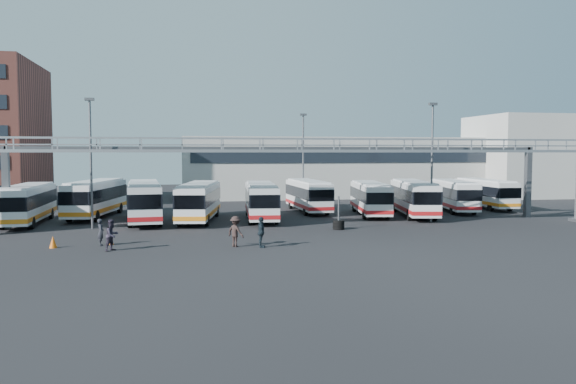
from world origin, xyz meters
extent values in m
plane|color=black|center=(0.00, 0.00, 0.00)|extent=(140.00, 140.00, 0.00)
cube|color=#92959A|center=(0.00, 5.00, 6.10)|extent=(50.00, 1.80, 0.22)
cube|color=#92959A|center=(0.00, 4.15, 7.05)|extent=(50.00, 0.10, 0.10)
cube|color=#92959A|center=(0.00, 5.85, 7.05)|extent=(50.00, 0.10, 0.10)
cube|color=#4C4F54|center=(0.00, 9.00, 6.30)|extent=(45.00, 0.50, 0.35)
cube|color=#9E9E99|center=(12.00, 38.00, 4.00)|extent=(42.00, 14.00, 8.00)
cube|color=#B2B2AD|center=(38.00, 32.00, 5.50)|extent=(14.00, 12.00, 11.00)
cylinder|color=#4C4F54|center=(-16.00, 8.00, 5.00)|extent=(0.18, 0.18, 10.00)
cube|color=#4C4F54|center=(-16.00, 8.00, 10.10)|extent=(0.70, 0.35, 0.22)
cylinder|color=#4C4F54|center=(12.00, 7.00, 5.00)|extent=(0.18, 0.18, 10.00)
cube|color=#4C4F54|center=(12.00, 7.00, 10.10)|extent=(0.70, 0.35, 0.22)
cylinder|color=#4C4F54|center=(4.00, 22.00, 5.00)|extent=(0.18, 0.18, 10.00)
cube|color=#4C4F54|center=(4.00, 22.00, 10.10)|extent=(0.70, 0.35, 0.22)
cube|color=silver|center=(-21.75, 12.08, 1.79)|extent=(2.59, 10.81, 2.70)
cube|color=black|center=(-21.75, 12.08, 2.11)|extent=(2.65, 10.87, 1.08)
cube|color=orange|center=(-21.75, 12.08, 0.83)|extent=(2.64, 10.86, 0.34)
cube|color=silver|center=(-21.75, 12.08, 3.22)|extent=(2.33, 9.73, 0.16)
cylinder|color=black|center=(-22.81, 8.62, 0.49)|extent=(0.31, 0.98, 0.98)
cylinder|color=black|center=(-20.60, 8.65, 0.49)|extent=(0.31, 0.98, 0.98)
cylinder|color=black|center=(-22.90, 15.52, 0.49)|extent=(0.31, 0.98, 0.98)
cylinder|color=black|center=(-20.69, 15.55, 0.49)|extent=(0.31, 0.98, 0.98)
cube|color=silver|center=(-16.87, 16.15, 1.86)|extent=(4.43, 11.48, 2.80)
cube|color=black|center=(-16.87, 16.15, 2.19)|extent=(4.50, 11.55, 1.12)
cube|color=orange|center=(-16.87, 16.15, 0.87)|extent=(4.49, 11.54, 0.36)
cube|color=silver|center=(-16.87, 16.15, 3.34)|extent=(3.99, 10.33, 0.16)
cylinder|color=black|center=(-18.62, 12.81, 0.51)|extent=(0.48, 1.06, 1.02)
cylinder|color=black|center=(-16.35, 12.41, 0.51)|extent=(0.48, 1.06, 1.02)
cylinder|color=black|center=(-17.40, 19.88, 0.51)|extent=(0.48, 1.06, 1.02)
cylinder|color=black|center=(-15.12, 19.48, 0.51)|extent=(0.48, 1.06, 1.02)
cube|color=silver|center=(-12.26, 11.69, 1.89)|extent=(3.42, 11.53, 2.84)
cube|color=black|center=(-12.26, 11.69, 2.22)|extent=(3.48, 11.60, 1.14)
cube|color=#A81418|center=(-12.26, 11.69, 0.88)|extent=(3.47, 11.59, 0.36)
cube|color=silver|center=(-12.26, 11.69, 3.39)|extent=(3.08, 10.38, 0.17)
cylinder|color=black|center=(-13.16, 7.97, 0.52)|extent=(0.39, 1.05, 1.03)
cylinder|color=black|center=(-10.82, 8.14, 0.52)|extent=(0.39, 1.05, 1.03)
cylinder|color=black|center=(-13.69, 15.23, 0.52)|extent=(0.39, 1.05, 1.03)
cylinder|color=black|center=(-11.36, 15.40, 0.52)|extent=(0.39, 1.05, 1.03)
cube|color=silver|center=(-7.59, 11.46, 1.81)|extent=(4.32, 11.19, 2.73)
cube|color=black|center=(-7.59, 11.46, 2.14)|extent=(4.39, 11.26, 1.09)
cube|color=orange|center=(-7.59, 11.46, 0.84)|extent=(4.38, 11.25, 0.35)
cube|color=silver|center=(-7.59, 11.46, 3.26)|extent=(3.89, 10.07, 0.16)
cylinder|color=black|center=(-9.29, 8.21, 0.50)|extent=(0.46, 1.03, 0.99)
cylinder|color=black|center=(-7.08, 7.83, 0.50)|extent=(0.46, 1.03, 0.99)
cylinder|color=black|center=(-8.09, 15.10, 0.50)|extent=(0.46, 1.03, 0.99)
cylinder|color=black|center=(-5.88, 14.71, 0.50)|extent=(0.46, 1.03, 0.99)
cube|color=silver|center=(-2.15, 11.36, 1.78)|extent=(3.32, 10.88, 2.68)
cube|color=black|center=(-2.15, 11.36, 2.09)|extent=(3.38, 10.94, 1.07)
cube|color=#A81418|center=(-2.15, 11.36, 0.83)|extent=(3.37, 10.93, 0.34)
cube|color=silver|center=(-2.15, 11.36, 3.19)|extent=(2.99, 9.79, 0.16)
cylinder|color=black|center=(-3.53, 8.03, 0.49)|extent=(0.37, 0.99, 0.97)
cylinder|color=black|center=(-1.34, 7.85, 0.49)|extent=(0.37, 0.99, 0.97)
cylinder|color=black|center=(-2.96, 14.86, 0.49)|extent=(0.37, 0.99, 0.97)
cylinder|color=black|center=(-0.77, 14.68, 0.49)|extent=(0.37, 0.99, 0.97)
cube|color=silver|center=(3.46, 17.25, 1.74)|extent=(2.58, 10.52, 2.62)
cube|color=black|center=(3.46, 17.25, 2.05)|extent=(2.65, 10.58, 1.05)
cube|color=#A81418|center=(3.46, 17.25, 0.81)|extent=(2.64, 10.57, 0.33)
cube|color=silver|center=(3.46, 17.25, 3.12)|extent=(2.33, 9.46, 0.15)
cylinder|color=black|center=(2.46, 13.88, 0.48)|extent=(0.30, 0.96, 0.95)
cylinder|color=black|center=(4.60, 13.92, 0.48)|extent=(0.30, 0.96, 0.95)
cylinder|color=black|center=(2.33, 20.58, 0.48)|extent=(0.30, 0.96, 0.95)
cylinder|color=black|center=(4.47, 20.62, 0.48)|extent=(0.30, 0.96, 0.95)
cube|color=silver|center=(8.60, 13.12, 1.71)|extent=(4.00, 10.55, 2.58)
cube|color=black|center=(8.60, 13.12, 2.01)|extent=(4.07, 10.62, 1.03)
cube|color=#A81418|center=(8.60, 13.12, 0.80)|extent=(4.06, 10.61, 0.33)
cube|color=silver|center=(8.60, 13.12, 3.07)|extent=(3.60, 9.50, 0.15)
cylinder|color=black|center=(7.02, 10.04, 0.47)|extent=(0.43, 0.97, 0.94)
cylinder|color=black|center=(9.10, 9.70, 0.47)|extent=(0.43, 0.97, 0.94)
cylinder|color=black|center=(8.11, 16.55, 0.47)|extent=(0.43, 0.97, 0.94)
cylinder|color=black|center=(10.18, 16.20, 0.47)|extent=(0.43, 0.97, 0.94)
cube|color=silver|center=(12.33, 11.46, 1.81)|extent=(4.58, 11.19, 2.73)
cube|color=black|center=(12.33, 11.46, 2.13)|extent=(4.65, 11.26, 1.09)
cube|color=#A81418|center=(12.33, 11.46, 0.84)|extent=(4.64, 11.25, 0.35)
cube|color=silver|center=(12.33, 11.46, 3.25)|extent=(4.13, 10.07, 0.16)
cylinder|color=black|center=(10.54, 8.25, 0.50)|extent=(0.49, 1.03, 0.99)
cylinder|color=black|center=(12.74, 7.81, 0.50)|extent=(0.49, 1.03, 0.99)
cylinder|color=black|center=(11.92, 15.10, 0.50)|extent=(0.49, 1.03, 0.99)
cylinder|color=black|center=(14.11, 14.66, 0.50)|extent=(0.49, 1.03, 0.99)
cube|color=silver|center=(18.23, 15.08, 1.70)|extent=(4.26, 10.51, 2.56)
cube|color=black|center=(18.23, 15.08, 2.00)|extent=(4.33, 10.58, 1.03)
cube|color=#A81418|center=(18.23, 15.08, 0.79)|extent=(4.32, 10.57, 0.33)
cube|color=silver|center=(18.23, 15.08, 3.06)|extent=(3.83, 9.46, 0.15)
cylinder|color=black|center=(16.58, 12.06, 0.47)|extent=(0.45, 0.97, 0.93)
cylinder|color=black|center=(18.63, 11.66, 0.47)|extent=(0.45, 0.97, 0.93)
cylinder|color=black|center=(17.84, 18.50, 0.47)|extent=(0.45, 0.97, 0.93)
cylinder|color=black|center=(19.89, 18.10, 0.47)|extent=(0.45, 0.97, 0.93)
cube|color=silver|center=(23.07, 17.41, 1.69)|extent=(2.79, 10.30, 2.55)
cube|color=black|center=(23.07, 17.41, 1.99)|extent=(2.85, 10.36, 1.02)
cube|color=orange|center=(23.07, 17.41, 0.79)|extent=(2.84, 10.35, 0.32)
cube|color=silver|center=(23.07, 17.41, 3.04)|extent=(2.51, 9.27, 0.15)
cylinder|color=black|center=(21.88, 14.20, 0.46)|extent=(0.32, 0.94, 0.93)
cylinder|color=black|center=(23.96, 14.10, 0.46)|extent=(0.32, 0.94, 0.93)
cylinder|color=black|center=(22.18, 20.72, 0.46)|extent=(0.32, 0.94, 0.93)
cylinder|color=black|center=(24.26, 20.62, 0.46)|extent=(0.32, 0.94, 0.93)
imported|color=black|center=(-14.22, -0.50, 0.87)|extent=(0.54, 0.71, 1.74)
imported|color=#2A2432|center=(-13.28, -2.59, 0.96)|extent=(1.15, 1.18, 1.92)
imported|color=black|center=(-5.74, -2.57, 0.98)|extent=(1.37, 1.44, 1.96)
imported|color=black|center=(-4.19, -3.17, 0.97)|extent=(0.54, 1.17, 1.95)
cone|color=#D85A0C|center=(-17.05, -0.85, 0.38)|extent=(0.58, 0.58, 0.75)
cone|color=#D85A0C|center=(-13.67, -0.15, 0.32)|extent=(0.51, 0.51, 0.64)
cylinder|color=black|center=(2.90, 3.99, 0.13)|extent=(0.91, 0.91, 0.22)
cylinder|color=black|center=(2.90, 3.99, 0.37)|extent=(0.91, 0.91, 0.22)
cylinder|color=black|center=(2.90, 3.99, 0.61)|extent=(0.91, 0.91, 0.22)
cylinder|color=#4C4F54|center=(2.90, 3.99, 1.30)|extent=(0.13, 0.13, 2.60)
camera|label=1|loc=(-9.07, -37.86, 5.96)|focal=35.00mm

